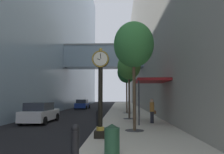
# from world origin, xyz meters

# --- Properties ---
(ground_plane) EXTENTS (110.00, 110.00, 0.00)m
(ground_plane) POSITION_xyz_m (0.00, 27.00, 0.00)
(ground_plane) COLOR black
(ground_plane) RESTS_ON ground
(sidewalk_right) EXTENTS (5.20, 80.00, 0.14)m
(sidewalk_right) POSITION_xyz_m (2.60, 30.00, 0.07)
(sidewalk_right) COLOR beige
(sidewalk_right) RESTS_ON ground
(building_block_left) EXTENTS (21.59, 80.00, 33.94)m
(building_block_left) POSITION_xyz_m (-11.53, 30.00, 16.92)
(building_block_left) COLOR #849EB2
(building_block_left) RESTS_ON ground
(building_block_right) EXTENTS (9.00, 80.00, 26.92)m
(building_block_right) POSITION_xyz_m (9.70, 30.00, 13.46)
(building_block_right) COLOR gray
(building_block_right) RESTS_ON ground
(street_clock) EXTENTS (0.84, 0.55, 4.39)m
(street_clock) POSITION_xyz_m (0.59, 6.78, 2.55)
(street_clock) COLOR black
(street_clock) RESTS_ON sidewalk_right
(bollard_nearest) EXTENTS (0.25, 0.25, 1.18)m
(bollard_nearest) POSITION_xyz_m (0.24, 2.63, 0.76)
(bollard_nearest) COLOR black
(bollard_nearest) RESTS_ON sidewalk_right
(bollard_third) EXTENTS (0.25, 0.25, 1.18)m
(bollard_third) POSITION_xyz_m (0.24, 9.37, 0.76)
(bollard_third) COLOR black
(bollard_third) RESTS_ON sidewalk_right
(street_tree_near) EXTENTS (2.40, 2.40, 6.49)m
(street_tree_near) POSITION_xyz_m (2.39, 9.02, 5.21)
(street_tree_near) COLOR #333335
(street_tree_near) RESTS_ON sidewalk_right
(street_tree_mid_near) EXTENTS (2.11, 2.11, 5.92)m
(street_tree_mid_near) POSITION_xyz_m (2.39, 15.62, 4.81)
(street_tree_mid_near) COLOR #333335
(street_tree_mid_near) RESTS_ON sidewalk_right
(street_tree_mid_far) EXTENTS (2.24, 2.24, 6.20)m
(street_tree_mid_far) POSITION_xyz_m (2.39, 22.22, 5.01)
(street_tree_mid_far) COLOR #333335
(street_tree_mid_far) RESTS_ON sidewalk_right
(trash_bin) EXTENTS (0.53, 0.53, 1.05)m
(trash_bin) POSITION_xyz_m (1.27, 3.78, 0.68)
(trash_bin) COLOR #234C33
(trash_bin) RESTS_ON sidewalk_right
(pedestrian_walking) EXTENTS (0.50, 0.41, 1.81)m
(pedestrian_walking) POSITION_xyz_m (3.95, 12.55, 1.10)
(pedestrian_walking) COLOR #23232D
(pedestrian_walking) RESTS_ON sidewalk_right
(storefront_awning) EXTENTS (2.40, 3.60, 3.30)m
(storefront_awning) POSITION_xyz_m (3.96, 13.01, 3.28)
(storefront_awning) COLOR maroon
(storefront_awning) RESTS_ON sidewalk_right
(car_white_near) EXTENTS (2.06, 4.65, 1.63)m
(car_white_near) POSITION_xyz_m (-4.92, 13.63, 0.79)
(car_white_near) COLOR silver
(car_white_near) RESTS_ON ground
(car_blue_mid) EXTENTS (2.19, 4.07, 1.61)m
(car_blue_mid) POSITION_xyz_m (-4.79, 32.49, 0.78)
(car_blue_mid) COLOR navy
(car_blue_mid) RESTS_ON ground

